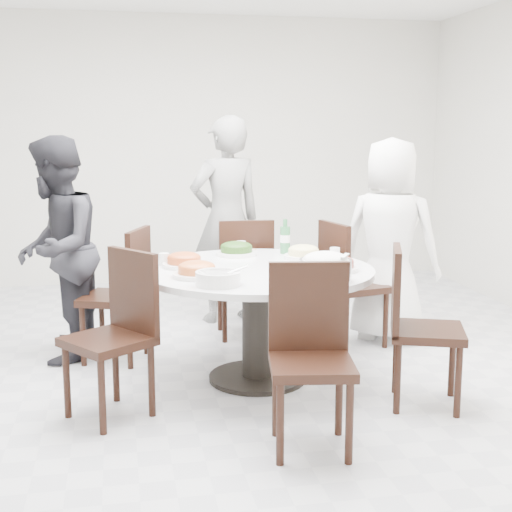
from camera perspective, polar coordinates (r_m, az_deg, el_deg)
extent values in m
cube|color=silver|center=(4.94, -4.02, -9.16)|extent=(6.00, 6.00, 0.01)
cube|color=silver|center=(7.66, -6.93, 8.35)|extent=(6.00, 0.01, 2.80)
cube|color=silver|center=(1.74, 7.60, 2.32)|extent=(6.00, 0.01, 2.80)
cylinder|color=silver|center=(4.66, 0.12, -5.50)|extent=(1.50, 1.50, 0.75)
cube|color=black|center=(5.45, 7.93, -2.21)|extent=(0.50, 0.50, 0.95)
cube|color=black|center=(5.64, -1.03, -1.70)|extent=(0.43, 0.43, 0.95)
cube|color=black|center=(5.14, -11.29, -3.08)|extent=(0.54, 0.54, 0.95)
cube|color=black|center=(4.13, -11.79, -6.36)|extent=(0.59, 0.59, 0.95)
cube|color=black|center=(3.65, 4.48, -8.37)|extent=(0.48, 0.48, 0.95)
cube|color=black|center=(4.34, 13.56, -5.62)|extent=(0.54, 0.54, 0.95)
imported|color=white|center=(5.57, 10.67, 1.22)|extent=(0.91, 0.86, 1.57)
imported|color=black|center=(6.04, -2.42, 2.90)|extent=(0.72, 0.56, 1.74)
imported|color=black|center=(5.20, -15.68, 0.50)|extent=(0.69, 0.84, 1.59)
cylinder|color=white|center=(5.03, -1.58, 0.48)|extent=(0.29, 0.29, 0.07)
cylinder|color=white|center=(4.92, 3.82, 0.21)|extent=(0.27, 0.27, 0.07)
cylinder|color=white|center=(4.63, -5.77, -0.42)|extent=(0.28, 0.28, 0.08)
cylinder|color=white|center=(4.51, 6.44, -0.74)|extent=(0.28, 0.28, 0.07)
cylinder|color=white|center=(4.31, -4.76, -1.20)|extent=(0.29, 0.29, 0.08)
cylinder|color=silver|center=(4.19, 5.57, -1.15)|extent=(0.31, 0.31, 0.13)
cylinder|color=white|center=(4.08, -3.05, -1.80)|extent=(0.26, 0.26, 0.08)
cylinder|color=#2B6D3D|center=(5.10, 2.35, 1.58)|extent=(0.07, 0.07, 0.25)
cylinder|color=white|center=(5.20, -1.17, 0.83)|extent=(0.07, 0.07, 0.08)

